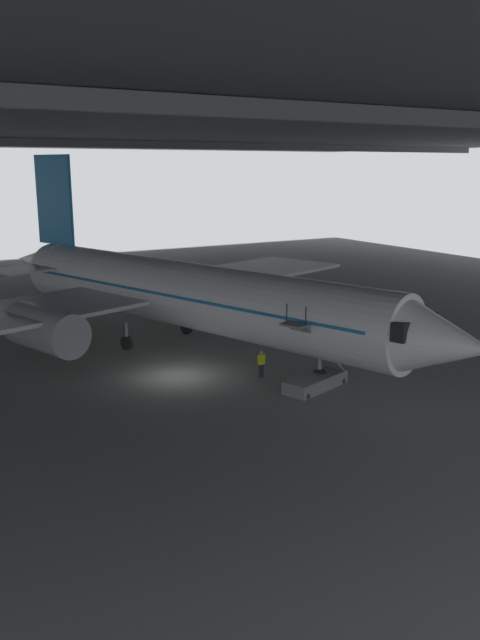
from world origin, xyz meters
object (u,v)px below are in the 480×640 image
(airplane_main, at_px, (181,294))
(baggage_tug, at_px, (54,324))
(crew_worker_by_stairs, at_px, (261,363))
(boarding_stairs, at_px, (315,375))

(airplane_main, bearing_deg, baggage_tug, 124.59)
(crew_worker_by_stairs, xyz_separation_m, baggage_tug, (-7.29, 16.68, -0.36))
(boarding_stairs, xyz_separation_m, baggage_tug, (-8.78, 19.73, -0.23))
(airplane_main, xyz_separation_m, boarding_stairs, (2.72, -10.95, -2.91))
(boarding_stairs, xyz_separation_m, crew_worker_by_stairs, (-1.49, 3.04, 0.14))
(crew_worker_by_stairs, bearing_deg, baggage_tug, 113.61)
(crew_worker_by_stairs, bearing_deg, boarding_stairs, -63.99)
(airplane_main, height_order, baggage_tug, airplane_main)
(airplane_main, relative_size, boarding_stairs, 8.16)
(airplane_main, distance_m, baggage_tug, 11.12)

